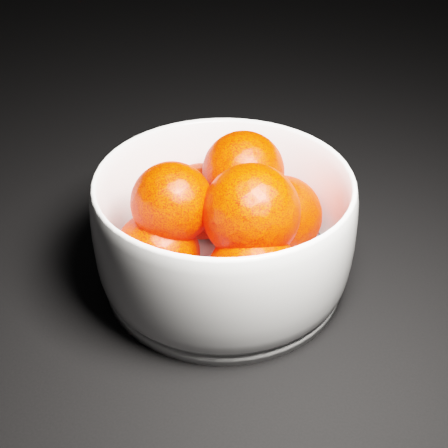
{
  "coord_description": "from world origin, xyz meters",
  "views": [
    {
      "loc": [
        0.27,
        -0.34,
        0.4
      ],
      "look_at": [
        0.25,
        0.13,
        0.06
      ],
      "focal_mm": 50.0,
      "sensor_mm": 36.0,
      "label": 1
    }
  ],
  "objects": [
    {
      "name": "bowl",
      "position": [
        0.25,
        0.13,
        0.06
      ],
      "size": [
        0.24,
        0.24,
        0.12
      ],
      "rotation": [
        0.0,
        0.0,
        -0.42
      ],
      "color": "white",
      "rests_on": "ground"
    },
    {
      "name": "orange_pile",
      "position": [
        0.25,
        0.12,
        0.07
      ],
      "size": [
        0.19,
        0.19,
        0.13
      ],
      "color": "#FF1700",
      "rests_on": "bowl"
    }
  ]
}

